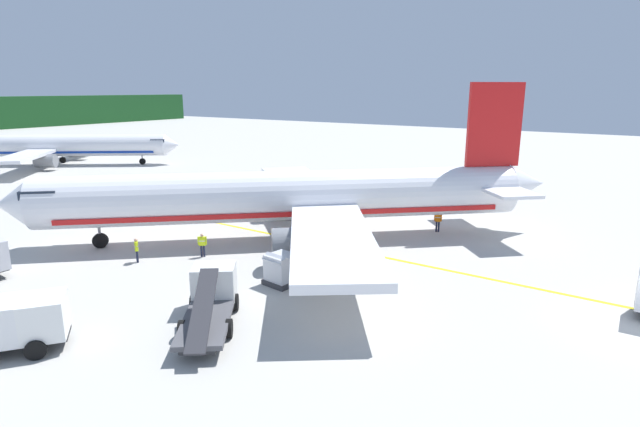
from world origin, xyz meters
The scene contains 10 objects.
ground centered at (0.00, 48.00, -0.10)m, with size 240.00×320.00×0.20m, color #B7B5AD.
airliner_foreground centered at (2.63, 22.52, 3.39)m, with size 31.27×33.03×11.90m.
airliner_mid_apron centered at (13.76, 75.59, 2.91)m, with size 25.82×30.18×10.20m.
service_truck_fuel centered at (-18.34, 22.74, 1.41)m, with size 5.64×4.97×2.42m.
service_truck_baggage centered at (-10.70, 17.60, 1.16)m, with size 6.53×5.76×2.74m.
cargo_container_near centered at (-5.07, 17.55, 0.93)m, with size 1.97×1.97×1.98m.
crew_marshaller centered at (-7.49, 28.05, 0.98)m, with size 0.45×0.52×1.67m.
crew_loader_left centered at (10.98, 14.05, 1.05)m, with size 0.32×0.62×1.77m.
crew_loader_right centered at (-4.22, 25.24, 0.99)m, with size 0.46×0.52×1.68m.
apron_guide_line centered at (2.78, 17.94, 0.01)m, with size 0.30×60.00×0.01m, color yellow.
Camera 1 is at (-27.05, -0.19, 11.41)m, focal length 28.11 mm.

